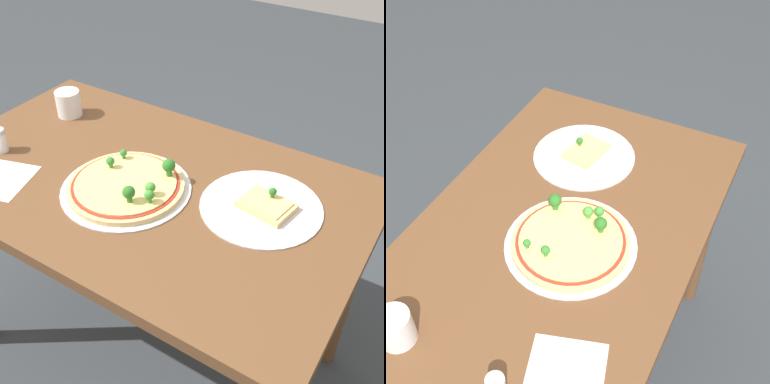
% 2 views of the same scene
% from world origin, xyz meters
% --- Properties ---
extents(ground_plane, '(8.00, 8.00, 0.00)m').
position_xyz_m(ground_plane, '(0.00, 0.00, 0.00)').
color(ground_plane, '#33383D').
extents(dining_table, '(1.21, 0.73, 0.76)m').
position_xyz_m(dining_table, '(0.00, 0.00, 0.65)').
color(dining_table, brown).
rests_on(dining_table, ground_plane).
extents(pizza_tray_whole, '(0.34, 0.34, 0.07)m').
position_xyz_m(pizza_tray_whole, '(0.00, 0.05, 0.77)').
color(pizza_tray_whole, silver).
rests_on(pizza_tray_whole, dining_table).
extents(pizza_tray_slice, '(0.31, 0.31, 0.05)m').
position_xyz_m(pizza_tray_slice, '(-0.33, -0.07, 0.77)').
color(pizza_tray_slice, silver).
rests_on(pizza_tray_slice, dining_table).
extents(drinking_cup, '(0.08, 0.08, 0.08)m').
position_xyz_m(drinking_cup, '(0.41, -0.16, 0.80)').
color(drinking_cup, white).
rests_on(drinking_cup, dining_table).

